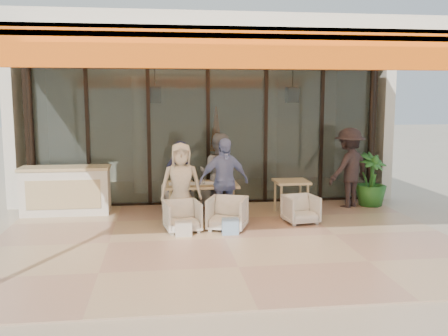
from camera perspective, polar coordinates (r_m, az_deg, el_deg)
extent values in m
plane|color=#C6B293|center=(8.86, 0.11, -8.21)|extent=(70.00, 70.00, 0.00)
cube|color=tan|center=(8.86, 0.11, -8.18)|extent=(8.00, 6.00, 0.01)
cube|color=silver|center=(8.54, 0.11, 13.55)|extent=(8.00, 6.00, 0.20)
cube|color=#FF5F0D|center=(5.63, 4.14, 13.51)|extent=(8.00, 0.12, 0.45)
cube|color=orange|center=(6.32, 2.86, 14.02)|extent=(8.00, 1.50, 0.06)
cylinder|color=black|center=(11.68, -21.12, 3.19)|extent=(0.12, 0.12, 3.20)
cylinder|color=black|center=(12.40, 16.41, 3.65)|extent=(0.12, 0.12, 3.20)
cube|color=#9EADA3|center=(11.52, -1.84, 3.66)|extent=(8.00, 0.03, 3.20)
cube|color=black|center=(11.74, -1.81, -3.95)|extent=(8.00, 0.10, 0.08)
cube|color=black|center=(11.51, -1.88, 11.43)|extent=(8.00, 0.10, 0.08)
cube|color=black|center=(11.82, -21.55, 3.22)|extent=(0.08, 0.10, 3.20)
cube|color=black|center=(11.58, -15.29, 3.40)|extent=(0.08, 0.10, 3.20)
cube|color=black|center=(11.47, -8.58, 3.56)|extent=(0.08, 0.10, 3.20)
cube|color=black|center=(11.52, -1.84, 3.66)|extent=(0.08, 0.10, 3.20)
cube|color=black|center=(11.73, 4.75, 3.72)|extent=(0.08, 0.10, 3.20)
cube|color=black|center=(12.08, 11.04, 3.72)|extent=(0.08, 0.10, 3.20)
cube|color=black|center=(12.55, 16.69, 3.69)|extent=(0.08, 0.10, 3.20)
cube|color=silver|center=(14.99, -3.14, 5.06)|extent=(9.00, 0.25, 3.40)
cube|color=silver|center=(13.61, -21.42, 4.21)|extent=(0.25, 3.50, 3.40)
cube|color=silver|center=(14.31, 15.32, 4.64)|extent=(0.25, 3.50, 3.40)
cube|color=silver|center=(13.26, -2.63, 12.02)|extent=(9.00, 3.50, 0.25)
cube|color=#D0B37F|center=(13.46, -2.53, -2.53)|extent=(8.00, 3.50, 0.02)
cylinder|color=silver|center=(13.08, -9.53, 3.64)|extent=(0.40, 0.40, 3.00)
cylinder|color=silver|center=(13.39, 5.20, 3.82)|extent=(0.40, 0.40, 3.00)
cylinder|color=black|center=(12.64, -7.92, 10.33)|extent=(0.03, 0.03, 0.70)
cube|color=black|center=(12.63, -7.88, 8.29)|extent=(0.30, 0.30, 0.40)
sphere|color=#FFBF72|center=(12.63, -7.88, 8.29)|extent=(0.18, 0.18, 0.18)
cylinder|color=black|center=(13.09, 7.84, 10.25)|extent=(0.03, 0.03, 0.70)
cube|color=black|center=(13.08, 7.80, 8.29)|extent=(0.30, 0.30, 0.40)
sphere|color=#FFBF72|center=(13.08, 7.80, 8.29)|extent=(0.18, 0.18, 0.18)
cylinder|color=black|center=(12.75, -0.90, -2.94)|extent=(0.40, 0.40, 0.05)
cylinder|color=black|center=(12.59, -0.91, 1.53)|extent=(0.04, 0.04, 2.10)
cone|color=#FA4B15|center=(12.54, -0.92, 4.48)|extent=(0.32, 0.32, 1.10)
cube|color=silver|center=(11.09, -17.61, -2.62)|extent=(1.80, 0.60, 1.00)
cube|color=#D0B37F|center=(11.01, -17.72, -0.01)|extent=(1.85, 0.65, 0.06)
cube|color=#D0B37F|center=(10.79, -17.89, -2.92)|extent=(1.50, 0.02, 0.60)
cube|color=#D0B37F|center=(10.19, -2.68, -1.91)|extent=(1.50, 0.90, 0.05)
cube|color=white|center=(10.19, -2.69, -1.77)|extent=(1.30, 0.35, 0.01)
cylinder|color=#D0B37F|center=(9.92, -6.10, -4.40)|extent=(0.06, 0.06, 0.70)
cylinder|color=#D0B37F|center=(10.02, 1.02, -4.23)|extent=(0.06, 0.06, 0.70)
cylinder|color=#D0B37F|center=(10.55, -6.18, -3.65)|extent=(0.06, 0.06, 0.70)
cylinder|color=#D0B37F|center=(10.64, 0.52, -3.50)|extent=(0.06, 0.06, 0.70)
cylinder|color=white|center=(10.01, -5.19, -1.63)|extent=(0.06, 0.06, 0.11)
cylinder|color=white|center=(10.36, -4.16, -1.28)|extent=(0.06, 0.06, 0.11)
cylinder|color=white|center=(10.09, -2.36, -1.52)|extent=(0.06, 0.06, 0.11)
cylinder|color=white|center=(10.38, -1.12, -1.24)|extent=(0.06, 0.06, 0.11)
cylinder|color=white|center=(10.04, 0.25, -1.56)|extent=(0.06, 0.06, 0.11)
cylinder|color=white|center=(10.20, -5.79, -1.45)|extent=(0.06, 0.06, 0.11)
cylinder|color=maroon|center=(10.29, -5.81, -1.22)|extent=(0.07, 0.07, 0.16)
cylinder|color=black|center=(10.44, -3.36, -1.06)|extent=(0.09, 0.09, 0.17)
cylinder|color=black|center=(10.43, -3.37, -0.54)|extent=(0.10, 0.10, 0.01)
cylinder|color=white|center=(9.87, -5.15, -2.06)|extent=(0.22, 0.22, 0.01)
cylinder|color=white|center=(9.94, 0.04, -1.95)|extent=(0.22, 0.22, 0.01)
cylinder|color=white|center=(10.48, -5.28, -1.46)|extent=(0.22, 0.22, 0.01)
cylinder|color=white|center=(10.55, -0.39, -1.37)|extent=(0.22, 0.22, 0.01)
imported|color=white|center=(11.17, -5.23, -2.98)|extent=(0.75, 0.71, 0.70)
imported|color=white|center=(11.24, -0.93, -3.11)|extent=(0.76, 0.73, 0.61)
imported|color=white|center=(9.32, -4.77, -5.36)|extent=(0.72, 0.69, 0.65)
imported|color=white|center=(9.39, 0.38, -5.06)|extent=(0.87, 0.84, 0.70)
imported|color=#1A2039|center=(10.60, -5.15, -1.15)|extent=(0.68, 0.57, 1.58)
imported|color=slate|center=(10.65, -0.64, -0.65)|extent=(1.01, 0.90, 1.74)
imported|color=beige|center=(9.71, -4.94, -1.87)|extent=(0.80, 0.53, 1.63)
imported|color=#7B93CE|center=(9.77, -0.02, -1.54)|extent=(1.06, 0.59, 1.71)
cube|color=silver|center=(8.97, -4.64, -6.91)|extent=(0.30, 0.10, 0.34)
cube|color=#99BFD8|center=(9.05, 0.72, -6.75)|extent=(0.30, 0.10, 0.34)
cube|color=#D0B37F|center=(10.64, 7.70, -1.55)|extent=(0.70, 0.70, 0.05)
cylinder|color=#D0B37F|center=(10.38, 6.56, -3.85)|extent=(0.05, 0.05, 0.70)
cylinder|color=#D0B37F|center=(10.52, 9.53, -3.75)|extent=(0.05, 0.05, 0.70)
cylinder|color=#D0B37F|center=(10.91, 5.86, -3.26)|extent=(0.05, 0.05, 0.70)
cylinder|color=#D0B37F|center=(11.05, 8.69, -3.16)|extent=(0.05, 0.05, 0.70)
imported|color=white|center=(10.01, 8.77, -4.54)|extent=(0.69, 0.66, 0.63)
imported|color=black|center=(11.58, 14.09, -0.01)|extent=(1.35, 1.17, 1.81)
imported|color=#1E5919|center=(11.86, 16.46, -1.31)|extent=(0.92, 0.92, 1.24)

